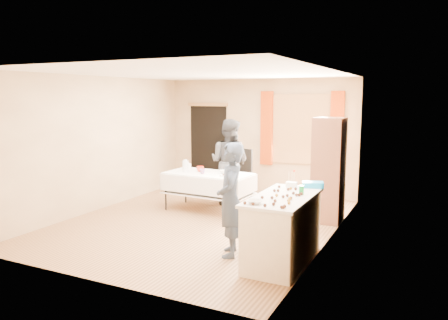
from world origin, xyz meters
The scene contains 29 objects.
floor centered at (0.00, 0.00, -0.01)m, with size 4.50×5.50×0.02m, color #9E7047.
ceiling centered at (0.00, 0.00, 2.61)m, with size 4.50×5.50×0.02m, color white.
wall_back centered at (0.00, 2.76, 1.30)m, with size 4.50×0.02×2.60m, color tan.
wall_front centered at (0.00, -2.76, 1.30)m, with size 4.50×0.02×2.60m, color tan.
wall_left centered at (-2.26, 0.00, 1.30)m, with size 0.02×5.50×2.60m, color tan.
wall_right centered at (2.26, 0.00, 1.30)m, with size 0.02×5.50×2.60m, color tan.
window_frame centered at (1.00, 2.72, 1.50)m, with size 1.32×0.06×1.52m, color olive.
window_pane centered at (1.00, 2.71, 1.50)m, with size 1.20×0.02×1.40m, color white.
curtain_left centered at (0.22, 2.67, 1.50)m, with size 0.28×0.06×1.65m, color #A43407.
curtain_right centered at (1.78, 2.67, 1.50)m, with size 0.28×0.06×1.65m, color #A43407.
doorway centered at (-1.30, 2.73, 1.00)m, with size 0.95×0.04×2.00m, color black.
door_lintel centered at (-1.30, 2.70, 2.02)m, with size 1.05×0.06×0.08m, color olive.
cabinet centered at (1.99, 1.06, 0.92)m, with size 0.50×0.60×1.85m, color brown.
counter centered at (1.89, -1.15, 0.45)m, with size 0.71×1.51×0.91m.
party_table centered at (-0.25, 0.75, 0.44)m, with size 1.72×0.93×0.75m.
chair centered at (-0.05, 1.72, 0.33)m, with size 0.55×0.55×1.11m.
girl centered at (1.15, -1.24, 0.80)m, with size 0.58×0.68×1.59m, color #222D41.
woman centered at (-0.11, 1.40, 0.88)m, with size 0.90×0.73×1.76m, color black.
soda_can centered at (2.08, -0.97, 0.97)m, with size 0.07×0.07×0.12m, color #158832.
mixing_bowl centered at (1.71, -1.72, 0.93)m, with size 0.20×0.20×0.05m, color white.
foam_block centered at (1.82, -0.60, 0.95)m, with size 0.15×0.10×0.08m, color white.
blue_basket centered at (2.10, -0.45, 0.95)m, with size 0.30×0.20×0.08m, color #128CDF.
pitcher centered at (-0.70, 0.65, 0.86)m, with size 0.11×0.11×0.22m, color silver.
cup_red centered at (-0.45, 0.79, 0.81)m, with size 0.16×0.16×0.11m, color red.
cup_rainbow centered at (-0.30, 0.60, 0.80)m, with size 0.14×0.14×0.10m, color red.
small_bowl centered at (0.06, 0.83, 0.78)m, with size 0.22×0.22×0.06m, color white.
pastry_tray centered at (0.26, 0.58, 0.76)m, with size 0.28×0.20×0.02m, color white.
bottle centered at (-0.81, 0.92, 0.84)m, with size 0.10×0.10×0.18m, color white.
cake_balls centered at (1.92, -1.32, 0.93)m, with size 0.53×1.15×0.04m.
Camera 1 is at (3.65, -6.57, 2.21)m, focal length 35.00 mm.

